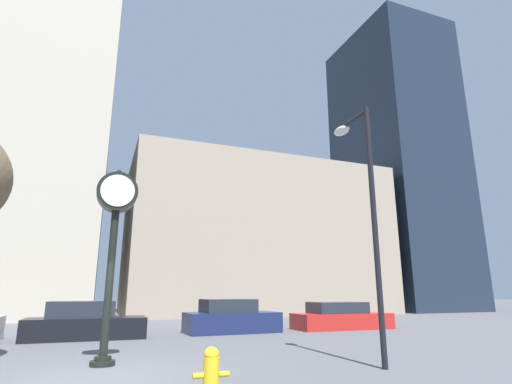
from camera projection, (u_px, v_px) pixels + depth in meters
ground_plane at (93, 379)px, 8.12m from camera, size 200.00×200.00×0.00m
building_tall_tower at (35, 55)px, 32.56m from camera, size 12.55×12.00×41.01m
building_storefront_row at (254, 240)px, 35.83m from camera, size 21.99×12.00×12.58m
building_glass_modern at (396, 165)px, 43.92m from camera, size 9.18×12.00×30.67m
street_clock at (115, 221)px, 10.42m from camera, size 1.04×0.59×4.93m
car_black at (85, 323)px, 15.19m from camera, size 4.33×1.85×1.39m
car_navy at (231, 318)px, 17.57m from camera, size 4.14×2.02×1.43m
car_red at (341, 318)px, 19.33m from camera, size 4.79×1.93×1.26m
fire_hydrant_near at (211, 371)px, 6.81m from camera, size 0.63×0.28×0.80m
street_lamp_right at (363, 190)px, 10.52m from camera, size 0.36×1.57×6.54m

